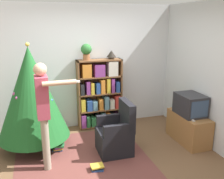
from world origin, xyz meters
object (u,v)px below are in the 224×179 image
(standing_person, at_px, (44,107))
(table_lamp, at_px, (111,54))
(bookshelf, at_px, (100,95))
(television, at_px, (190,105))
(christmas_tree, at_px, (32,93))
(armchair, at_px, (116,135))
(potted_plant, at_px, (86,51))

(standing_person, distance_m, table_lamp, 2.05)
(bookshelf, height_order, television, bookshelf)
(christmas_tree, height_order, standing_person, christmas_tree)
(christmas_tree, relative_size, armchair, 2.07)
(television, xyz_separation_m, potted_plant, (-1.69, 1.22, 0.93))
(standing_person, xyz_separation_m, potted_plant, (0.94, 1.29, 0.68))
(table_lamp, bearing_deg, armchair, -103.20)
(television, height_order, armchair, television)
(standing_person, bearing_deg, television, 89.94)
(bookshelf, height_order, armchair, bookshelf)
(christmas_tree, bearing_deg, television, -12.91)
(bookshelf, bearing_deg, television, -40.37)
(christmas_tree, height_order, table_lamp, christmas_tree)
(television, distance_m, table_lamp, 1.88)
(television, distance_m, armchair, 1.50)
(television, bearing_deg, standing_person, -178.33)
(armchair, distance_m, potted_plant, 1.82)
(armchair, height_order, standing_person, standing_person)
(table_lamp, bearing_deg, standing_person, -138.69)
(armchair, height_order, potted_plant, potted_plant)
(armchair, bearing_deg, table_lamp, 167.48)
(christmas_tree, height_order, potted_plant, christmas_tree)
(armchair, bearing_deg, christmas_tree, -113.95)
(christmas_tree, bearing_deg, potted_plant, 27.38)
(television, xyz_separation_m, table_lamp, (-1.16, 1.22, 0.84))
(television, height_order, potted_plant, potted_plant)
(bookshelf, height_order, standing_person, standing_person)
(armchair, bearing_deg, bookshelf, 179.74)
(christmas_tree, bearing_deg, armchair, -24.63)
(christmas_tree, bearing_deg, standing_person, -76.87)
(potted_plant, bearing_deg, christmas_tree, -152.62)
(bookshelf, xyz_separation_m, table_lamp, (0.26, 0.00, 0.87))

